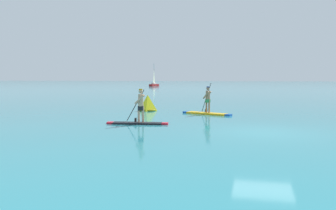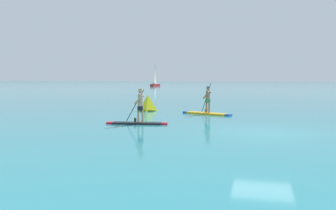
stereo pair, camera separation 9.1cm
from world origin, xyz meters
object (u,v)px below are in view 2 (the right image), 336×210
(race_marker_buoy, at_px, (148,104))
(sailboat_left_horizon, at_px, (155,83))
(paddleboarder_near_left, at_px, (138,115))
(paddleboarder_mid_center, at_px, (207,109))

(race_marker_buoy, xyz_separation_m, sailboat_left_horizon, (-19.57, 68.13, 0.39))
(paddleboarder_near_left, relative_size, race_marker_buoy, 2.63)
(sailboat_left_horizon, bearing_deg, race_marker_buoy, 25.12)
(paddleboarder_mid_center, distance_m, race_marker_buoy, 4.52)
(sailboat_left_horizon, bearing_deg, paddleboarder_near_left, 24.90)
(paddleboarder_mid_center, height_order, race_marker_buoy, paddleboarder_mid_center)
(paddleboarder_near_left, height_order, paddleboarder_mid_center, paddleboarder_mid_center)
(paddleboarder_near_left, bearing_deg, race_marker_buoy, -83.68)
(paddleboarder_near_left, distance_m, race_marker_buoy, 7.00)
(paddleboarder_near_left, height_order, sailboat_left_horizon, sailboat_left_horizon)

